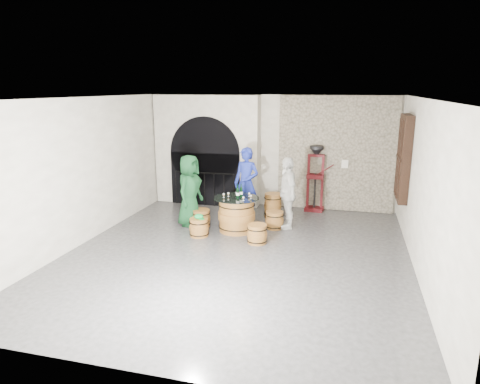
% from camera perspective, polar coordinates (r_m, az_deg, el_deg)
% --- Properties ---
extents(ground, '(8.00, 8.00, 0.00)m').
position_cam_1_polar(ground, '(9.05, -0.42, -8.29)').
color(ground, '#2F2F31').
rests_on(ground, ground).
extents(wall_back, '(8.00, 0.00, 8.00)m').
position_cam_1_polar(wall_back, '(12.42, 4.37, 5.43)').
color(wall_back, silver).
rests_on(wall_back, ground).
extents(wall_front, '(8.00, 0.00, 8.00)m').
position_cam_1_polar(wall_front, '(4.98, -12.58, -7.83)').
color(wall_front, silver).
rests_on(wall_front, ground).
extents(wall_left, '(0.00, 8.00, 8.00)m').
position_cam_1_polar(wall_left, '(10.05, -20.11, 2.62)').
color(wall_left, silver).
rests_on(wall_left, ground).
extents(wall_right, '(0.00, 8.00, 8.00)m').
position_cam_1_polar(wall_right, '(8.40, 23.29, 0.25)').
color(wall_right, silver).
rests_on(wall_right, ground).
extents(ceiling, '(8.00, 8.00, 0.00)m').
position_cam_1_polar(ceiling, '(8.38, -0.46, 12.41)').
color(ceiling, beige).
rests_on(ceiling, wall_back).
extents(stone_facing_panel, '(3.20, 0.12, 3.18)m').
position_cam_1_polar(stone_facing_panel, '(12.18, 12.71, 4.96)').
color(stone_facing_panel, gray).
rests_on(stone_facing_panel, ground).
extents(arched_opening, '(3.10, 0.60, 3.19)m').
position_cam_1_polar(arched_opening, '(12.65, -4.38, 5.50)').
color(arched_opening, silver).
rests_on(arched_opening, ground).
extents(shuttered_window, '(0.23, 1.10, 2.00)m').
position_cam_1_polar(shuttered_window, '(10.68, 20.95, 4.27)').
color(shuttered_window, black).
rests_on(shuttered_window, wall_right).
extents(barrel_table, '(1.09, 1.09, 0.83)m').
position_cam_1_polar(barrel_table, '(10.33, -0.46, -3.01)').
color(barrel_table, '#925E2A').
rests_on(barrel_table, ground).
extents(barrel_stool_left, '(0.46, 0.46, 0.43)m').
position_cam_1_polar(barrel_stool_left, '(10.77, -5.18, -3.48)').
color(barrel_stool_left, '#925E2A').
rests_on(barrel_stool_left, ground).
extents(barrel_stool_far, '(0.46, 0.46, 0.43)m').
position_cam_1_polar(barrel_stool_far, '(11.28, 0.69, -2.62)').
color(barrel_stool_far, '#925E2A').
rests_on(barrel_stool_far, ground).
extents(barrel_stool_right, '(0.46, 0.46, 0.43)m').
position_cam_1_polar(barrel_stool_right, '(10.61, 4.62, -3.74)').
color(barrel_stool_right, '#925E2A').
rests_on(barrel_stool_right, ground).
extents(barrel_stool_near_right, '(0.46, 0.46, 0.43)m').
position_cam_1_polar(barrel_stool_near_right, '(9.61, 2.29, -5.60)').
color(barrel_stool_near_right, '#925E2A').
rests_on(barrel_stool_near_right, ground).
extents(barrel_stool_near_left, '(0.46, 0.46, 0.43)m').
position_cam_1_polar(barrel_stool_near_left, '(10.08, -5.49, -4.71)').
color(barrel_stool_near_left, '#925E2A').
rests_on(barrel_stool_near_left, ground).
extents(green_cap, '(0.25, 0.21, 0.12)m').
position_cam_1_polar(green_cap, '(9.99, -5.51, -3.28)').
color(green_cap, '#0C8B35').
rests_on(green_cap, barrel_stool_near_left).
extents(person_green, '(0.70, 0.95, 1.79)m').
position_cam_1_polar(person_green, '(10.72, -6.73, 0.20)').
color(person_green, '#113D1E').
rests_on(person_green, ground).
extents(person_blue, '(0.78, 0.62, 1.89)m').
position_cam_1_polar(person_blue, '(11.22, 0.85, 1.16)').
color(person_blue, navy).
rests_on(person_blue, ground).
extents(person_white, '(0.80, 1.13, 1.78)m').
position_cam_1_polar(person_white, '(10.51, 6.33, -0.11)').
color(person_white, silver).
rests_on(person_white, ground).
extents(wine_bottle_left, '(0.08, 0.08, 0.32)m').
position_cam_1_polar(wine_bottle_left, '(10.20, -0.33, -0.02)').
color(wine_bottle_left, black).
rests_on(wine_bottle_left, barrel_table).
extents(wine_bottle_center, '(0.08, 0.08, 0.32)m').
position_cam_1_polar(wine_bottle_center, '(10.14, -0.28, -0.11)').
color(wine_bottle_center, black).
rests_on(wine_bottle_center, barrel_table).
extents(wine_bottle_right, '(0.08, 0.08, 0.32)m').
position_cam_1_polar(wine_bottle_right, '(10.25, 0.15, 0.04)').
color(wine_bottle_right, black).
rests_on(wine_bottle_right, barrel_table).
extents(tasting_glass_a, '(0.05, 0.05, 0.10)m').
position_cam_1_polar(tasting_glass_a, '(10.23, -2.19, -0.46)').
color(tasting_glass_a, '#A76A20').
rests_on(tasting_glass_a, barrel_table).
extents(tasting_glass_b, '(0.05, 0.05, 0.10)m').
position_cam_1_polar(tasting_glass_b, '(10.09, 1.45, -0.65)').
color(tasting_glass_b, '#A76A20').
rests_on(tasting_glass_b, barrel_table).
extents(tasting_glass_c, '(0.05, 0.05, 0.10)m').
position_cam_1_polar(tasting_glass_c, '(10.50, -0.44, -0.08)').
color(tasting_glass_c, '#A76A20').
rests_on(tasting_glass_c, barrel_table).
extents(tasting_glass_d, '(0.05, 0.05, 0.10)m').
position_cam_1_polar(tasting_glass_d, '(10.31, 1.24, -0.34)').
color(tasting_glass_d, '#A76A20').
rests_on(tasting_glass_d, barrel_table).
extents(tasting_glass_e, '(0.05, 0.05, 0.10)m').
position_cam_1_polar(tasting_glass_e, '(9.94, 0.45, -0.88)').
color(tasting_glass_e, '#A76A20').
rests_on(tasting_glass_e, barrel_table).
extents(tasting_glass_f, '(0.05, 0.05, 0.10)m').
position_cam_1_polar(tasting_glass_f, '(10.32, -1.57, -0.33)').
color(tasting_glass_f, '#A76A20').
rests_on(tasting_glass_f, barrel_table).
extents(side_barrel, '(0.48, 0.48, 0.64)m').
position_cam_1_polar(side_barrel, '(11.55, 4.39, -1.74)').
color(side_barrel, '#925E2A').
rests_on(side_barrel, ground).
extents(corking_press, '(0.76, 0.43, 1.84)m').
position_cam_1_polar(corking_press, '(12.06, 10.04, 2.45)').
color(corking_press, '#470B11').
rests_on(corking_press, ground).
extents(control_box, '(0.18, 0.10, 0.22)m').
position_cam_1_polar(control_box, '(12.13, 13.82, 3.67)').
color(control_box, silver).
rests_on(control_box, wall_back).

